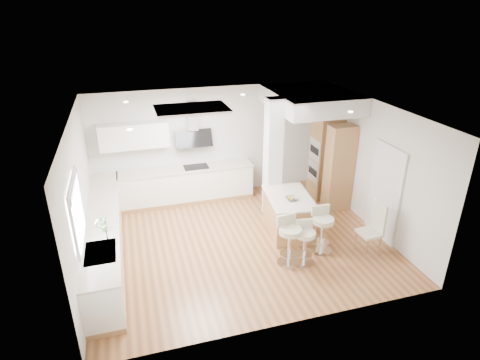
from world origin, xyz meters
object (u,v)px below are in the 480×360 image
object	(u,v)px
bar_stool_a	(289,238)
bar_stool_b	(305,240)
dining_chair	(374,226)
peninsula	(288,214)
bar_stool_c	(322,227)

from	to	relation	value
bar_stool_a	bar_stool_b	world-z (taller)	bar_stool_a
dining_chair	bar_stool_a	bearing A→B (deg)	172.86
peninsula	bar_stool_a	bearing A→B (deg)	-105.35
bar_stool_a	peninsula	bearing A→B (deg)	60.56
bar_stool_b	bar_stool_c	size ratio (longest dim) A/B	0.91
bar_stool_a	bar_stool_c	world-z (taller)	bar_stool_a
bar_stool_a	bar_stool_b	size ratio (longest dim) A/B	1.13
bar_stool_a	bar_stool_c	bearing A→B (deg)	7.59
peninsula	bar_stool_c	world-z (taller)	bar_stool_c
peninsula	bar_stool_b	xyz separation A→B (m)	(-0.16, -1.19, 0.08)
bar_stool_a	dining_chair	world-z (taller)	dining_chair
bar_stool_b	dining_chair	bearing A→B (deg)	8.03
peninsula	dining_chair	distance (m)	1.80
bar_stool_c	dining_chair	bearing A→B (deg)	-14.89
peninsula	dining_chair	size ratio (longest dim) A/B	1.37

